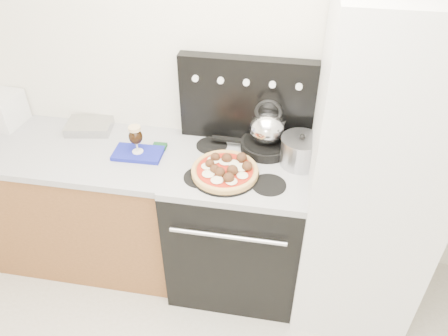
% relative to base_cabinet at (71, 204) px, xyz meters
% --- Properties ---
extents(room_shell, '(3.52, 3.01, 2.52)m').
position_rel_base_cabinet_xyz_m(room_shell, '(1.02, -0.91, 0.82)').
color(room_shell, silver).
rests_on(room_shell, ground).
extents(base_cabinet, '(1.45, 0.60, 0.86)m').
position_rel_base_cabinet_xyz_m(base_cabinet, '(0.00, 0.00, 0.00)').
color(base_cabinet, brown).
rests_on(base_cabinet, ground).
extents(countertop, '(1.48, 0.63, 0.04)m').
position_rel_base_cabinet_xyz_m(countertop, '(0.00, 0.00, 0.45)').
color(countertop, '#B0AFB7').
rests_on(countertop, base_cabinet).
extents(stove_body, '(0.76, 0.65, 0.88)m').
position_rel_base_cabinet_xyz_m(stove_body, '(1.10, -0.02, 0.01)').
color(stove_body, black).
rests_on(stove_body, ground).
extents(cooktop, '(0.76, 0.65, 0.04)m').
position_rel_base_cabinet_xyz_m(cooktop, '(1.10, -0.02, 0.47)').
color(cooktop, '#ADADB2').
rests_on(cooktop, stove_body).
extents(backguard, '(0.76, 0.08, 0.50)m').
position_rel_base_cabinet_xyz_m(backguard, '(1.10, 0.25, 0.74)').
color(backguard, black).
rests_on(backguard, cooktop).
extents(fridge, '(0.64, 0.68, 1.90)m').
position_rel_base_cabinet_xyz_m(fridge, '(1.80, -0.05, 0.52)').
color(fridge, silver).
rests_on(fridge, ground).
extents(foil_sheet, '(0.30, 0.24, 0.05)m').
position_rel_base_cabinet_xyz_m(foil_sheet, '(0.14, 0.19, 0.50)').
color(foil_sheet, silver).
rests_on(foil_sheet, countertop).
extents(oven_mitt, '(0.28, 0.17, 0.02)m').
position_rel_base_cabinet_xyz_m(oven_mitt, '(0.52, -0.01, 0.48)').
color(oven_mitt, '#171E9A').
rests_on(oven_mitt, countertop).
extents(beer_glass, '(0.08, 0.08, 0.17)m').
position_rel_base_cabinet_xyz_m(beer_glass, '(0.52, -0.01, 0.58)').
color(beer_glass, black).
rests_on(beer_glass, oven_mitt).
extents(pizza_pan, '(0.37, 0.37, 0.01)m').
position_rel_base_cabinet_xyz_m(pizza_pan, '(1.05, -0.13, 0.50)').
color(pizza_pan, black).
rests_on(pizza_pan, cooktop).
extents(pizza, '(0.37, 0.37, 0.05)m').
position_rel_base_cabinet_xyz_m(pizza, '(1.05, -0.13, 0.53)').
color(pizza, '#E49B58').
rests_on(pizza, pizza_pan).
extents(skillet, '(0.30, 0.30, 0.05)m').
position_rel_base_cabinet_xyz_m(skillet, '(1.24, 0.15, 0.52)').
color(skillet, black).
rests_on(skillet, cooktop).
extents(tea_kettle, '(0.25, 0.25, 0.22)m').
position_rel_base_cabinet_xyz_m(tea_kettle, '(1.24, 0.15, 0.65)').
color(tea_kettle, silver).
rests_on(tea_kettle, skillet).
extents(stock_pot, '(0.22, 0.22, 0.15)m').
position_rel_base_cabinet_xyz_m(stock_pot, '(1.43, 0.04, 0.57)').
color(stock_pot, '#ABACB3').
rests_on(stock_pot, cooktop).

